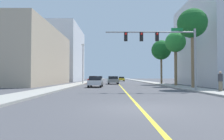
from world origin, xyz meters
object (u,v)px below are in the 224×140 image
(street_lamp, at_px, (83,61))
(car_red, at_px, (94,80))
(car_yellow, at_px, (121,79))
(car_green, at_px, (111,79))
(palm_mid, at_px, (175,43))
(palm_far, at_px, (161,50))
(car_silver, at_px, (95,82))
(traffic_signal_mast, at_px, (164,44))
(car_white, at_px, (99,79))
(palm_near, at_px, (192,24))
(car_gray, at_px, (113,80))
(pedestrian, at_px, (220,81))

(street_lamp, distance_m, car_red, 4.24)
(car_yellow, bearing_deg, car_green, -110.78)
(palm_mid, xyz_separation_m, car_green, (-9.38, 23.60, -5.56))
(palm_far, bearing_deg, car_silver, -142.42)
(traffic_signal_mast, height_order, street_lamp, street_lamp)
(car_green, bearing_deg, street_lamp, -108.67)
(street_lamp, height_order, car_silver, street_lamp)
(car_silver, distance_m, car_white, 23.76)
(car_white, bearing_deg, palm_near, 114.54)
(palm_mid, height_order, car_green, palm_mid)
(street_lamp, height_order, car_yellow, street_lamp)
(traffic_signal_mast, bearing_deg, palm_mid, 66.97)
(car_gray, distance_m, pedestrian, 22.22)
(street_lamp, xyz_separation_m, car_green, (5.36, 14.93, -3.50))
(car_red, relative_size, pedestrian, 2.29)
(car_gray, bearing_deg, car_yellow, 82.12)
(street_lamp, distance_m, car_yellow, 24.90)
(palm_mid, bearing_deg, car_white, 120.25)
(palm_near, relative_size, palm_mid, 1.17)
(car_gray, relative_size, pedestrian, 2.68)
(car_gray, bearing_deg, palm_near, -59.95)
(car_silver, xyz_separation_m, car_white, (-1.08, 23.74, 0.08))
(car_silver, bearing_deg, traffic_signal_mast, -46.76)
(car_yellow, relative_size, car_red, 1.12)
(car_red, height_order, car_green, car_red)
(car_silver, distance_m, car_red, 12.43)
(street_lamp, bearing_deg, traffic_signal_mast, -60.78)
(car_red, distance_m, pedestrian, 25.26)
(car_yellow, xyz_separation_m, car_silver, (-5.00, -34.15, -0.02))
(car_yellow, height_order, car_red, car_red)
(street_lamp, bearing_deg, palm_mid, -30.46)
(car_silver, bearing_deg, car_red, 96.91)
(palm_near, distance_m, car_green, 31.84)
(car_silver, relative_size, car_red, 1.04)
(traffic_signal_mast, bearing_deg, car_gray, 104.28)
(car_silver, bearing_deg, palm_mid, 11.85)
(street_lamp, relative_size, palm_mid, 0.95)
(palm_far, bearing_deg, car_white, 127.82)
(traffic_signal_mast, relative_size, car_white, 1.95)
(palm_mid, height_order, car_gray, palm_mid)
(palm_near, xyz_separation_m, car_red, (-12.80, 16.17, -6.71))
(car_red, xyz_separation_m, pedestrian, (12.96, -21.67, 0.24))
(palm_near, height_order, car_red, palm_near)
(car_yellow, relative_size, car_white, 1.00)
(pedestrian, bearing_deg, palm_far, 90.22)
(car_white, bearing_deg, pedestrian, 111.08)
(car_yellow, bearing_deg, palm_mid, -79.74)
(car_yellow, distance_m, car_green, 8.79)
(palm_mid, bearing_deg, car_red, 141.76)
(car_red, bearing_deg, palm_near, 130.24)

